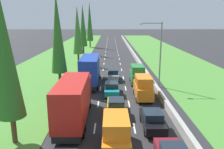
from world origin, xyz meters
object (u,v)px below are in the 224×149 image
teal_sedan_centre_lane (112,88)px  silver_hatchback_centre_lane (113,75)px  blue_box_truck_left_lane (91,70)px  poplar_tree_fifth (90,22)px  poplar_tree_nearest (6,61)px  poplar_tree_third (78,30)px  orange_van_centre_lane (116,134)px  red_box_truck_left_lane (74,100)px  orange_van_right_lane (143,87)px  poplar_tree_second (58,34)px  poplar_tree_fourth (83,25)px  black_sedan_right_lane (152,120)px  green_van_right_lane (137,75)px  yellow_sedan_centre_lane (116,107)px  street_light_mast (158,50)px

teal_sedan_centre_lane → silver_hatchback_centre_lane: bearing=88.0°
blue_box_truck_left_lane → poplar_tree_fifth: 45.67m
poplar_tree_nearest → poplar_tree_third: size_ratio=0.91×
orange_van_centre_lane → red_box_truck_left_lane: bearing=126.6°
orange_van_centre_lane → orange_van_right_lane: (3.54, 11.58, 0.00)m
blue_box_truck_left_lane → poplar_tree_fifth: poplar_tree_fifth is taller
poplar_tree_second → red_box_truck_left_lane: bearing=-71.7°
silver_hatchback_centre_lane → poplar_tree_fourth: (-7.69, 27.38, 6.82)m
black_sedan_right_lane → green_van_right_lane: (0.28, 14.38, 0.59)m
black_sedan_right_lane → orange_van_right_lane: 7.93m
black_sedan_right_lane → blue_box_truck_left_lane: (-6.58, 14.24, 1.37)m
poplar_tree_second → poplar_tree_third: bearing=89.2°
black_sedan_right_lane → teal_sedan_centre_lane: 10.01m
yellow_sedan_centre_lane → red_box_truck_left_lane: bearing=-156.0°
blue_box_truck_left_lane → poplar_tree_third: (-3.92, 15.87, 4.88)m
poplar_tree_nearest → orange_van_right_lane: bearing=41.9°
blue_box_truck_left_lane → orange_van_centre_lane: bearing=-79.6°
red_box_truck_left_lane → street_light_mast: bearing=49.0°
red_box_truck_left_lane → silver_hatchback_centre_lane: bearing=76.2°
blue_box_truck_left_lane → poplar_tree_second: 6.90m
poplar_tree_nearest → poplar_tree_fifth: 61.67m
green_van_right_lane → poplar_tree_fourth: poplar_tree_fourth is taller
orange_van_centre_lane → poplar_tree_fifth: 63.78m
orange_van_right_lane → poplar_tree_nearest: 16.15m
blue_box_truck_left_lane → green_van_right_lane: size_ratio=1.92×
black_sedan_right_lane → poplar_tree_nearest: (-11.15, -2.33, 5.69)m
orange_van_right_lane → poplar_tree_nearest: size_ratio=0.45×
silver_hatchback_centre_lane → green_van_right_lane: 4.18m
silver_hatchback_centre_lane → poplar_tree_nearest: bearing=-112.7°
orange_van_right_lane → poplar_tree_third: bearing=115.8°
silver_hatchback_centre_lane → poplar_tree_second: poplar_tree_second is taller
orange_van_right_lane → blue_box_truck_left_lane: bearing=137.2°
poplar_tree_nearest → poplar_tree_fourth: 46.26m
silver_hatchback_centre_lane → poplar_tree_fifth: poplar_tree_fifth is taller
red_box_truck_left_lane → poplar_tree_second: 13.01m
blue_box_truck_left_lane → poplar_tree_second: size_ratio=0.73×
silver_hatchback_centre_lane → poplar_tree_fourth: size_ratio=0.30×
poplar_tree_fourth → green_van_right_lane: bearing=-69.2°
poplar_tree_second → poplar_tree_third: poplar_tree_second is taller
poplar_tree_second → teal_sedan_centre_lane: bearing=-24.3°
orange_van_centre_lane → black_sedan_right_lane: size_ratio=1.09×
green_van_right_lane → poplar_tree_fourth: bearing=110.8°
black_sedan_right_lane → poplar_tree_nearest: bearing=-168.2°
black_sedan_right_lane → orange_van_right_lane: (0.25, 7.91, 0.59)m
orange_van_right_lane → teal_sedan_centre_lane: (-3.77, 1.46, -0.59)m
poplar_tree_second → poplar_tree_fifth: poplar_tree_fifth is taller
red_box_truck_left_lane → teal_sedan_centre_lane: 8.86m
teal_sedan_centre_lane → poplar_tree_third: (-6.98, 20.75, 6.25)m
poplar_tree_second → poplar_tree_fourth: poplar_tree_fourth is taller
blue_box_truck_left_lane → orange_van_right_lane: blue_box_truck_left_lane is taller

